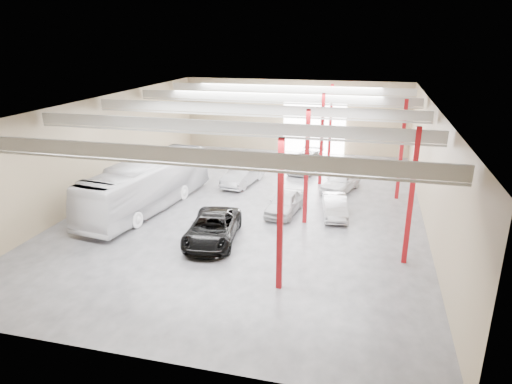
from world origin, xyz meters
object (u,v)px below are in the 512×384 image
at_px(coach_bus, 148,184).
at_px(car_row_a, 285,203).
at_px(car_right_near, 335,206).
at_px(car_right_far, 341,181).
at_px(car_row_b, 243,174).
at_px(black_sedan, 213,228).
at_px(car_row_c, 306,161).

bearing_deg(coach_bus, car_row_a, 15.88).
distance_m(coach_bus, car_right_near, 12.32).
distance_m(car_right_near, car_right_far, 5.20).
height_order(car_row_b, car_right_far, car_row_b).
bearing_deg(car_row_a, car_right_near, 12.81).
bearing_deg(car_row_a, car_row_b, 136.89).
xyz_separation_m(car_row_b, car_right_far, (7.50, 0.31, -0.04)).
relative_size(black_sedan, car_row_b, 1.16).
distance_m(coach_bus, car_right_far, 13.97).
bearing_deg(car_right_far, car_row_a, -102.02).
xyz_separation_m(car_row_b, car_right_near, (7.50, -4.89, -0.13)).
height_order(black_sedan, car_row_a, black_sedan).
bearing_deg(car_right_far, coach_bus, -132.77).
bearing_deg(car_row_b, black_sedan, -73.69).
bearing_deg(car_right_near, car_right_far, 80.65).
bearing_deg(car_row_c, black_sedan, -92.49).
bearing_deg(car_right_near, car_row_a, 176.19).
height_order(car_row_c, car_right_near, car_row_c).
relative_size(car_row_b, car_right_far, 1.08).
bearing_deg(black_sedan, car_right_near, 33.93).
height_order(coach_bus, car_row_c, coach_bus).
xyz_separation_m(car_row_a, car_row_c, (-0.14, 10.40, 0.03)).
xyz_separation_m(coach_bus, car_right_near, (12.17, 1.59, -0.99)).
relative_size(coach_bus, car_row_b, 2.46).
distance_m(black_sedan, car_row_c, 15.88).
bearing_deg(car_row_c, car_right_near, -63.41).
bearing_deg(coach_bus, car_right_near, 15.21).
relative_size(black_sedan, car_row_c, 1.07).
bearing_deg(car_row_a, car_row_c, 98.05).
relative_size(coach_bus, car_right_far, 2.67).
xyz_separation_m(black_sedan, car_row_a, (3.11, 5.20, -0.05)).
xyz_separation_m(car_row_a, car_right_far, (3.20, 5.51, 0.03)).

